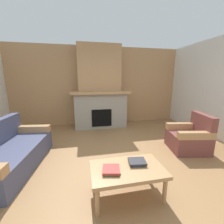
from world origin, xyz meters
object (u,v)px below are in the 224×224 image
at_px(fireplace, 100,93).
at_px(coffee_table, 127,171).
at_px(couch, 8,154).
at_px(armchair, 189,138).

bearing_deg(fireplace, coffee_table, -90.67).
distance_m(fireplace, coffee_table, 3.34).
relative_size(fireplace, couch, 1.42).
bearing_deg(armchair, fireplace, 128.84).
xyz_separation_m(couch, armchair, (3.74, -0.03, 0.01)).
relative_size(fireplace, armchair, 3.04).
relative_size(couch, coffee_table, 1.89).
bearing_deg(coffee_table, armchair, 29.41).
bearing_deg(couch, coffee_table, -28.89).
distance_m(fireplace, armchair, 2.97).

